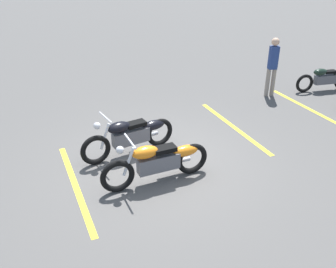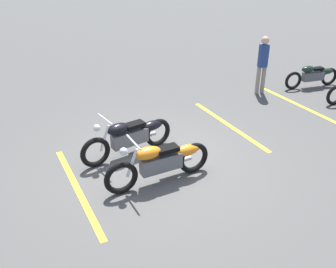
# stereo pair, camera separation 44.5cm
# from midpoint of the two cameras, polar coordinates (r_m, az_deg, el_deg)

# --- Properties ---
(ground_plane) EXTENTS (60.00, 60.00, 0.00)m
(ground_plane) POSITION_cam_midpoint_polar(r_m,az_deg,el_deg) (8.08, 0.66, -4.33)
(ground_plane) COLOR #514F4C
(motorcycle_bright_foreground) EXTENTS (2.23, 0.62, 1.04)m
(motorcycle_bright_foreground) POSITION_cam_midpoint_polar(r_m,az_deg,el_deg) (7.23, 0.36, -4.15)
(motorcycle_bright_foreground) COLOR black
(motorcycle_bright_foreground) RESTS_ON ground
(motorcycle_dark_foreground) EXTENTS (2.23, 0.64, 1.04)m
(motorcycle_dark_foreground) POSITION_cam_midpoint_polar(r_m,az_deg,el_deg) (8.20, -4.10, -0.17)
(motorcycle_dark_foreground) COLOR black
(motorcycle_dark_foreground) RESTS_ON ground
(motorcycle_row_center) EXTENTS (1.92, 0.51, 0.73)m
(motorcycle_row_center) POSITION_cam_midpoint_polar(r_m,az_deg,el_deg) (12.98, 23.87, 7.75)
(motorcycle_row_center) COLOR black
(motorcycle_row_center) RESTS_ON ground
(bystander_near_row) EXTENTS (0.30, 0.26, 1.77)m
(bystander_near_row) POSITION_cam_midpoint_polar(r_m,az_deg,el_deg) (11.76, 16.73, 10.13)
(bystander_near_row) COLOR gray
(bystander_near_row) RESTS_ON ground
(parking_stripe_near) EXTENTS (0.22, 3.20, 0.01)m
(parking_stripe_near) POSITION_cam_midpoint_polar(r_m,az_deg,el_deg) (7.50, -12.27, -7.75)
(parking_stripe_near) COLOR yellow
(parking_stripe_near) RESTS_ON ground
(parking_stripe_mid) EXTENTS (0.22, 3.20, 0.01)m
(parking_stripe_mid) POSITION_cam_midpoint_polar(r_m,az_deg,el_deg) (9.77, 11.26, 1.07)
(parking_stripe_mid) COLOR yellow
(parking_stripe_mid) RESTS_ON ground
(parking_stripe_far) EXTENTS (0.22, 3.20, 0.01)m
(parking_stripe_far) POSITION_cam_midpoint_polar(r_m,az_deg,el_deg) (11.43, 21.82, 3.53)
(parking_stripe_far) COLOR yellow
(parking_stripe_far) RESTS_ON ground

